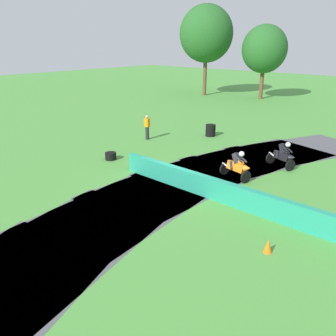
% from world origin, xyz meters
% --- Properties ---
extents(ground_plane, '(120.00, 120.00, 0.00)m').
position_xyz_m(ground_plane, '(0.00, 0.00, 0.00)').
color(ground_plane, '#4C933D').
extents(track_asphalt, '(8.10, 27.89, 0.01)m').
position_xyz_m(track_asphalt, '(0.82, -0.02, 0.00)').
color(track_asphalt, '#515156').
rests_on(track_asphalt, ground).
extents(safety_barrier, '(16.25, 0.63, 0.90)m').
position_xyz_m(safety_barrier, '(5.27, -0.11, 0.45)').
color(safety_barrier, '#239375').
rests_on(safety_barrier, ground).
extents(motorcycle_lead_black, '(1.74, 1.22, 1.43)m').
position_xyz_m(motorcycle_lead_black, '(2.67, 5.64, 0.64)').
color(motorcycle_lead_black, black).
rests_on(motorcycle_lead_black, ground).
extents(motorcycle_chase_orange, '(1.71, 1.04, 1.43)m').
position_xyz_m(motorcycle_chase_orange, '(1.79, 2.61, 0.65)').
color(motorcycle_chase_orange, black).
rests_on(motorcycle_chase_orange, ground).
extents(tire_stack_near, '(0.68, 0.68, 0.80)m').
position_xyz_m(tire_stack_near, '(-3.88, 8.40, 0.40)').
color(tire_stack_near, black).
rests_on(tire_stack_near, ground).
extents(tire_stack_mid_a, '(0.62, 0.62, 0.40)m').
position_xyz_m(tire_stack_mid_a, '(-4.99, 0.46, 0.20)').
color(tire_stack_mid_a, black).
rests_on(tire_stack_mid_a, ground).
extents(track_marshal, '(0.34, 0.24, 1.63)m').
position_xyz_m(track_marshal, '(-6.52, 4.88, 0.82)').
color(track_marshal, '#232328').
rests_on(track_marshal, ground).
extents(traffic_cone, '(0.28, 0.28, 0.44)m').
position_xyz_m(traffic_cone, '(5.86, -2.23, 0.22)').
color(traffic_cone, orange).
rests_on(traffic_cone, ground).
extents(tree_far_left, '(4.88, 4.88, 7.93)m').
position_xyz_m(tree_far_left, '(-9.41, 25.91, 5.35)').
color(tree_far_left, brown).
rests_on(tree_far_left, ground).
extents(tree_mid_rise, '(6.13, 6.13, 10.19)m').
position_xyz_m(tree_mid_rise, '(-15.89, 24.02, 6.95)').
color(tree_mid_rise, brown).
rests_on(tree_mid_rise, ground).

